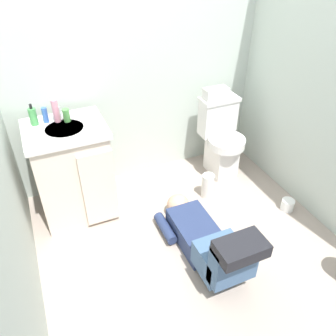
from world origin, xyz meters
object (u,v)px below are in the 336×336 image
object	(u,v)px
faucet	(60,113)
bottle_pink	(56,111)
tissue_box	(216,93)
toilet_paper_roll	(288,205)
person_plumber	(207,241)
soap_dispenser	(33,116)
bottle_green	(66,115)
bottle_blue	(45,115)
vanity_cabinet	(73,171)
paper_towel_roll	(208,186)
toilet	(221,138)

from	to	relation	value
faucet	bottle_pink	xyz separation A→B (m)	(-0.03, -0.04, 0.04)
tissue_box	toilet_paper_roll	world-z (taller)	tissue_box
person_plumber	soap_dispenser	size ratio (longest dim) A/B	6.42
bottle_green	toilet_paper_roll	size ratio (longest dim) A/B	0.91
person_plumber	bottle_blue	size ratio (longest dim) A/B	9.05
tissue_box	bottle_blue	xyz separation A→B (m)	(-1.47, 0.00, 0.08)
bottle_blue	toilet_paper_roll	size ratio (longest dim) A/B	1.07
person_plumber	vanity_cabinet	bearing A→B (deg)	129.98
bottle_green	soap_dispenser	bearing A→B (deg)	169.59
vanity_cabinet	toilet_paper_roll	distance (m)	1.84
vanity_cabinet	paper_towel_roll	bearing A→B (deg)	-14.16
bottle_green	bottle_blue	bearing A→B (deg)	161.67
bottle_blue	paper_towel_roll	xyz separation A→B (m)	(1.21, -0.41, -0.76)
person_plumber	bottle_green	bearing A→B (deg)	126.09
bottle_pink	toilet_paper_roll	world-z (taller)	bottle_pink
person_plumber	paper_towel_roll	distance (m)	0.71
toilet_paper_roll	vanity_cabinet	bearing A→B (deg)	156.67
bottle_blue	bottle_green	bearing A→B (deg)	-18.33
person_plumber	toilet_paper_roll	world-z (taller)	person_plumber
tissue_box	toilet	bearing A→B (deg)	-63.57
faucet	paper_towel_roll	xyz separation A→B (m)	(1.11, -0.42, -0.75)
person_plumber	toilet_paper_roll	xyz separation A→B (m)	(0.91, 0.18, -0.13)
toilet	faucet	world-z (taller)	faucet
vanity_cabinet	faucet	xyz separation A→B (m)	(-0.00, 0.15, 0.45)
bottle_pink	paper_towel_roll	size ratio (longest dim) A/B	0.75
toilet	bottle_green	xyz separation A→B (m)	(-1.37, 0.04, 0.50)
faucet	tissue_box	bearing A→B (deg)	-0.62
soap_dispenser	bottle_green	bearing A→B (deg)	-10.41
paper_towel_roll	tissue_box	bearing A→B (deg)	58.12
paper_towel_roll	faucet	bearing A→B (deg)	159.02
bottle_blue	tissue_box	bearing A→B (deg)	-0.03
faucet	paper_towel_roll	size ratio (longest dim) A/B	0.43
soap_dispenser	person_plumber	bearing A→B (deg)	-47.26
person_plumber	bottle_pink	distance (m)	1.47
tissue_box	soap_dispenser	world-z (taller)	soap_dispenser
faucet	tissue_box	world-z (taller)	faucet
toilet	paper_towel_roll	bearing A→B (deg)	-133.20
faucet	person_plumber	bearing A→B (deg)	-54.08
toilet	person_plumber	distance (m)	1.16
tissue_box	bottle_blue	bearing A→B (deg)	179.97
toilet	faucet	xyz separation A→B (m)	(-1.41, 0.11, 0.50)
toilet	person_plumber	bearing A→B (deg)	-124.77
tissue_box	toilet_paper_roll	size ratio (longest dim) A/B	2.00
vanity_cabinet	person_plumber	xyz separation A→B (m)	(0.75, -0.90, -0.24)
bottle_blue	bottle_pink	distance (m)	0.09
vanity_cabinet	faucet	world-z (taller)	faucet
bottle_pink	faucet	bearing A→B (deg)	53.74
person_plumber	paper_towel_roll	size ratio (longest dim) A/B	4.54
tissue_box	toilet_paper_roll	distance (m)	1.17
toilet	bottle_green	size ratio (longest dim) A/B	7.50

